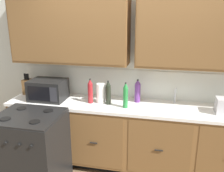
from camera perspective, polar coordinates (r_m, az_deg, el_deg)
name	(u,v)px	position (r m, az deg, el deg)	size (l,w,h in m)	color
wall_unit	(133,45)	(3.19, 5.07, 9.53)	(4.47, 0.40, 2.53)	silver
counter_run	(129,135)	(3.36, 4.07, -11.58)	(3.30, 0.64, 0.92)	black
stove_range	(32,151)	(3.18, -18.48, -14.30)	(0.76, 0.68, 0.95)	black
microwave	(48,90)	(3.43, -14.89, -0.87)	(0.48, 0.37, 0.28)	black
knife_block	(28,86)	(3.78, -19.30, -0.05)	(0.11, 0.14, 0.31)	brown
sink_faucet	(175,95)	(3.32, 14.70, -2.18)	(0.02, 0.02, 0.20)	#B2B5BA
paper_towel_roll	(101,93)	(3.21, -2.67, -1.70)	(0.12, 0.12, 0.26)	white
bottle_violet	(138,91)	(3.24, 6.06, -1.19)	(0.08, 0.08, 0.31)	#663384
bottle_dark	(108,93)	(3.15, -0.91, -1.63)	(0.07, 0.07, 0.32)	black
bottle_red	(90,91)	(3.20, -5.15, -1.24)	(0.07, 0.07, 0.33)	maroon
bottle_green	(126,95)	(3.03, 3.21, -2.26)	(0.06, 0.06, 0.33)	#237A38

